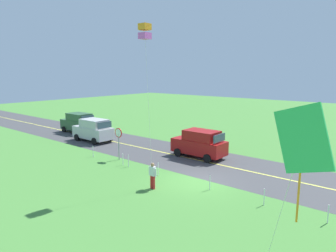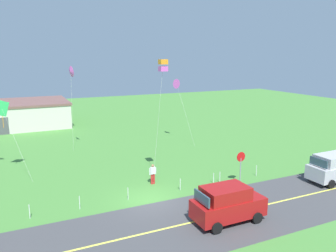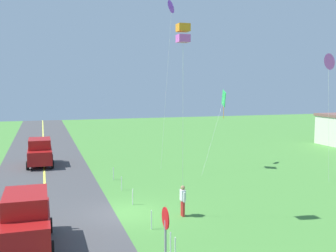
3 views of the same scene
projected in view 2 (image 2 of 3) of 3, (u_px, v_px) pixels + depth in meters
name	position (u px, v px, depth m)	size (l,w,h in m)	color
ground_plane	(150.00, 201.00, 23.33)	(120.00, 120.00, 0.10)	#478438
asphalt_road	(175.00, 226.00, 19.77)	(120.00, 7.00, 0.00)	#424244
road_centre_stripe	(175.00, 226.00, 19.77)	(120.00, 0.16, 0.00)	#E5E04C
car_suv_foreground	(227.00, 204.00, 20.13)	(4.40, 2.12, 2.24)	maroon
car_parked_east_near	(334.00, 168.00, 26.58)	(4.40, 2.12, 2.24)	#B7B7BC
stop_sign	(241.00, 161.00, 26.01)	(0.76, 0.08, 2.56)	gray
person_adult_near	(153.00, 173.00, 26.12)	(0.58, 0.22, 1.60)	red
kite_red_low	(163.00, 66.00, 24.49)	(1.06, 0.58, 9.56)	silver
kite_blue_mid	(177.00, 84.00, 38.06)	(1.18, 3.32, 7.24)	silver
kite_yellow_high	(2.00, 110.00, 27.13)	(2.34, 2.68, 6.37)	silver
kite_green_far	(71.00, 72.00, 33.37)	(0.52, 1.13, 8.82)	silver
fence_post_0	(29.00, 212.00, 20.65)	(0.05, 0.05, 0.90)	silver
fence_post_1	(80.00, 203.00, 21.91)	(0.05, 0.05, 0.90)	silver
fence_post_2	(128.00, 194.00, 23.29)	(0.05, 0.05, 0.90)	silver
fence_post_3	(180.00, 184.00, 24.98)	(0.05, 0.05, 0.90)	silver
fence_post_4	(220.00, 177.00, 26.43)	(0.05, 0.05, 0.90)	silver
fence_post_5	(213.00, 178.00, 26.19)	(0.05, 0.05, 0.90)	silver
fence_post_6	(256.00, 171.00, 27.94)	(0.05, 0.05, 0.90)	silver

